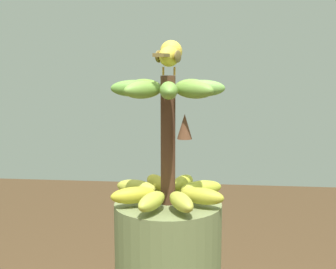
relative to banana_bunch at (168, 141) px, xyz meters
name	(u,v)px	position (x,y,z in m)	size (l,w,h in m)	color
banana_bunch	(168,141)	(0.00, 0.00, 0.00)	(0.29, 0.29, 0.32)	#4C2D1E
perched_bird	(170,54)	(0.05, 0.00, 0.21)	(0.21, 0.07, 0.09)	#C68933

